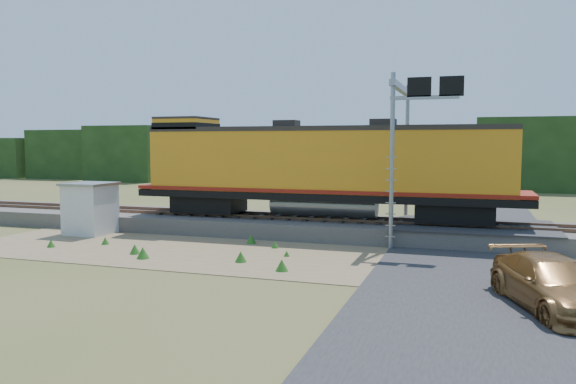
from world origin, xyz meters
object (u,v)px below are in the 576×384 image
(car, at_px, (553,284))
(shed, at_px, (90,208))
(signal_gantry, at_px, (408,120))
(locomotive, at_px, (318,167))

(car, bearing_deg, shed, 141.97)
(shed, xyz_separation_m, signal_gantry, (15.38, 2.70, 4.32))
(shed, height_order, signal_gantry, signal_gantry)
(locomotive, height_order, shed, locomotive)
(signal_gantry, distance_m, car, 11.91)
(locomotive, distance_m, car, 14.23)
(shed, height_order, car, shed)
(locomotive, xyz_separation_m, shed, (-10.97, -3.39, -2.10))
(shed, bearing_deg, locomotive, 18.23)
(locomotive, relative_size, car, 3.85)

